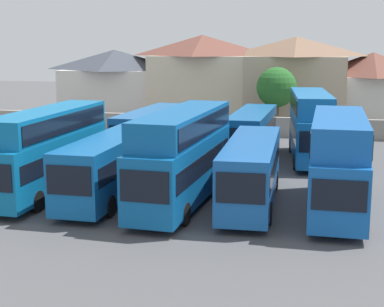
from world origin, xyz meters
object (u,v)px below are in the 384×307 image
object	(u,v)px
bus_6	(151,129)
bus_2	(111,164)
bus_1	(48,147)
house_terrace_far_right	(372,88)
bus_7	(195,129)
house_terrace_left	(115,83)
bus_5	(338,159)
tree_left_of_lot	(276,88)
house_terrace_right	(295,80)
bus_8	(252,132)
bus_3	(183,152)
bus_9	(310,123)
bus_4	(251,168)
house_terrace_centre	(202,77)

from	to	relation	value
bus_6	bus_2	bearing A→B (deg)	10.25
bus_1	house_terrace_far_right	size ratio (longest dim) A/B	1.23
bus_7	house_terrace_far_right	size ratio (longest dim) A/B	1.28
bus_2	bus_6	size ratio (longest dim) A/B	0.97
bus_7	bus_6	bearing A→B (deg)	-92.88
house_terrace_left	bus_5	bearing A→B (deg)	-55.17
tree_left_of_lot	house_terrace_right	bearing A→B (deg)	77.84
bus_7	bus_8	size ratio (longest dim) A/B	1.13
bus_7	tree_left_of_lot	distance (m)	13.61
bus_5	bus_7	distance (m)	16.70
bus_3	tree_left_of_lot	world-z (taller)	tree_left_of_lot
bus_1	bus_9	world-z (taller)	bus_9
bus_9	house_terrace_right	bearing A→B (deg)	-179.73
bus_5	tree_left_of_lot	bearing A→B (deg)	-168.21
bus_4	tree_left_of_lot	xyz separation A→B (m)	(-0.38, 25.18, 2.30)
bus_6	house_terrace_centre	bearing A→B (deg)	-176.88
bus_5	bus_9	xyz separation A→B (m)	(-1.49, 13.01, 0.02)
bus_8	tree_left_of_lot	bearing A→B (deg)	178.07
house_terrace_far_right	bus_1	bearing A→B (deg)	-122.15
bus_4	bus_9	size ratio (longest dim) A/B	1.06
house_terrace_left	tree_left_of_lot	world-z (taller)	house_terrace_left
bus_6	house_terrace_centre	distance (m)	19.88
bus_6	tree_left_of_lot	distance (m)	15.26
bus_8	house_terrace_far_right	world-z (taller)	house_terrace_far_right
bus_1	house_terrace_centre	world-z (taller)	house_terrace_centre
house_terrace_far_right	bus_9	bearing A→B (deg)	-106.61
bus_7	bus_5	bearing A→B (deg)	34.74
bus_5	bus_4	bearing A→B (deg)	-95.85
bus_7	tree_left_of_lot	world-z (taller)	tree_left_of_lot
bus_4	tree_left_of_lot	bearing A→B (deg)	179.75
house_terrace_right	house_terrace_far_right	world-z (taller)	house_terrace_right
bus_4	bus_6	distance (m)	15.76
bus_3	bus_6	distance (m)	14.56
bus_8	house_terrace_right	world-z (taller)	house_terrace_right
bus_8	house_terrace_centre	bearing A→B (deg)	-157.34
bus_6	house_terrace_left	xyz separation A→B (m)	(-9.74, 19.94, 1.96)
bus_2	bus_5	size ratio (longest dim) A/B	1.06
bus_7	house_terrace_far_right	distance (m)	24.27
bus_5	house_terrace_far_right	distance (m)	33.13
bus_5	house_terrace_centre	world-z (taller)	house_terrace_centre
house_terrace_right	house_terrace_far_right	size ratio (longest dim) A/B	1.12
bus_1	house_terrace_right	bearing A→B (deg)	160.20
bus_2	house_terrace_centre	xyz separation A→B (m)	(-1.23, 32.93, 2.72)
bus_2	bus_9	world-z (taller)	bus_9
bus_3	bus_7	size ratio (longest dim) A/B	0.97
house_terrace_left	house_terrace_right	size ratio (longest dim) A/B	1.10
bus_7	house_terrace_left	xyz separation A→B (m)	(-13.22, 19.99, 1.87)
bus_2	bus_9	bearing A→B (deg)	142.16
bus_7	house_terrace_far_right	xyz separation A→B (m)	(14.41, 19.45, 1.78)
bus_5	bus_8	xyz separation A→B (m)	(-5.65, 12.98, -0.76)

